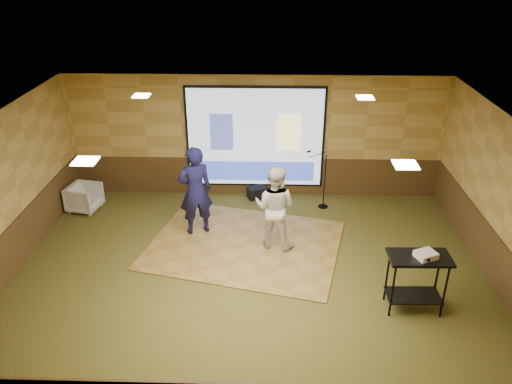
{
  "coord_description": "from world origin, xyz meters",
  "views": [
    {
      "loc": [
        0.34,
        -7.79,
        5.67
      ],
      "look_at": [
        0.09,
        0.95,
        1.3
      ],
      "focal_mm": 35.0,
      "sensor_mm": 36.0,
      "label": 1
    }
  ],
  "objects_px": {
    "projector_screen": "(255,139)",
    "duffel_bag": "(257,193)",
    "mic_stand": "(322,188)",
    "player_left": "(195,191)",
    "dance_floor": "(245,245)",
    "player_right": "(275,207)",
    "av_table": "(417,271)",
    "projector": "(426,255)",
    "banquet_chair": "(84,198)"
  },
  "relations": [
    {
      "from": "projector_screen",
      "to": "av_table",
      "type": "distance_m",
      "value": 5.21
    },
    {
      "from": "duffel_bag",
      "to": "banquet_chair",
      "type": "bearing_deg",
      "value": -169.69
    },
    {
      "from": "projector_screen",
      "to": "player_left",
      "type": "distance_m",
      "value": 2.29
    },
    {
      "from": "projector",
      "to": "mic_stand",
      "type": "xyz_separation_m",
      "value": [
        -1.32,
        3.72,
        -0.63
      ]
    },
    {
      "from": "projector_screen",
      "to": "banquet_chair",
      "type": "distance_m",
      "value": 4.26
    },
    {
      "from": "mic_stand",
      "to": "av_table",
      "type": "bearing_deg",
      "value": -94.99
    },
    {
      "from": "projector",
      "to": "duffel_bag",
      "type": "height_order",
      "value": "projector"
    },
    {
      "from": "mic_stand",
      "to": "duffel_bag",
      "type": "relative_size",
      "value": 3.21
    },
    {
      "from": "player_right",
      "to": "projector",
      "type": "xyz_separation_m",
      "value": [
        2.45,
        -1.97,
        0.21
      ]
    },
    {
      "from": "dance_floor",
      "to": "av_table",
      "type": "height_order",
      "value": "av_table"
    },
    {
      "from": "dance_floor",
      "to": "av_table",
      "type": "xyz_separation_m",
      "value": [
        2.99,
        -1.92,
        0.76
      ]
    },
    {
      "from": "dance_floor",
      "to": "duffel_bag",
      "type": "bearing_deg",
      "value": 84.69
    },
    {
      "from": "player_right",
      "to": "projector",
      "type": "bearing_deg",
      "value": 160.0
    },
    {
      "from": "player_left",
      "to": "duffel_bag",
      "type": "bearing_deg",
      "value": -148.97
    },
    {
      "from": "projector",
      "to": "banquet_chair",
      "type": "bearing_deg",
      "value": 130.45
    },
    {
      "from": "dance_floor",
      "to": "player_right",
      "type": "xyz_separation_m",
      "value": [
        0.61,
        0.01,
        0.9
      ]
    },
    {
      "from": "player_left",
      "to": "banquet_chair",
      "type": "distance_m",
      "value": 3.03
    },
    {
      "from": "banquet_chair",
      "to": "projector",
      "type": "bearing_deg",
      "value": -104.38
    },
    {
      "from": "projector_screen",
      "to": "mic_stand",
      "type": "height_order",
      "value": "projector_screen"
    },
    {
      "from": "banquet_chair",
      "to": "projector_screen",
      "type": "bearing_deg",
      "value": -64.88
    },
    {
      "from": "player_right",
      "to": "av_table",
      "type": "xyz_separation_m",
      "value": [
        2.37,
        -1.93,
        -0.14
      ]
    },
    {
      "from": "av_table",
      "to": "duffel_bag",
      "type": "distance_m",
      "value": 5.0
    },
    {
      "from": "player_right",
      "to": "mic_stand",
      "type": "height_order",
      "value": "player_right"
    },
    {
      "from": "banquet_chair",
      "to": "player_right",
      "type": "bearing_deg",
      "value": -96.01
    },
    {
      "from": "projector_screen",
      "to": "mic_stand",
      "type": "xyz_separation_m",
      "value": [
        1.59,
        -0.63,
        -0.98
      ]
    },
    {
      "from": "dance_floor",
      "to": "player_right",
      "type": "relative_size",
      "value": 2.17
    },
    {
      "from": "projector_screen",
      "to": "player_left",
      "type": "bearing_deg",
      "value": -122.35
    },
    {
      "from": "player_right",
      "to": "av_table",
      "type": "relative_size",
      "value": 1.66
    },
    {
      "from": "projector_screen",
      "to": "duffel_bag",
      "type": "distance_m",
      "value": 1.35
    },
    {
      "from": "dance_floor",
      "to": "projector_screen",
      "type": "bearing_deg",
      "value": 86.43
    },
    {
      "from": "projector",
      "to": "duffel_bag",
      "type": "relative_size",
      "value": 0.71
    },
    {
      "from": "av_table",
      "to": "mic_stand",
      "type": "relative_size",
      "value": 0.73
    },
    {
      "from": "player_left",
      "to": "duffel_bag",
      "type": "xyz_separation_m",
      "value": [
        1.26,
        1.7,
        -0.87
      ]
    },
    {
      "from": "av_table",
      "to": "mic_stand",
      "type": "xyz_separation_m",
      "value": [
        -1.25,
        3.68,
        -0.28
      ]
    },
    {
      "from": "player_left",
      "to": "projector",
      "type": "distance_m",
      "value": 4.79
    },
    {
      "from": "av_table",
      "to": "duffel_bag",
      "type": "relative_size",
      "value": 2.36
    },
    {
      "from": "banquet_chair",
      "to": "player_left",
      "type": "bearing_deg",
      "value": -97.08
    },
    {
      "from": "projector_screen",
      "to": "projector",
      "type": "distance_m",
      "value": 5.25
    },
    {
      "from": "av_table",
      "to": "duffel_bag",
      "type": "bearing_deg",
      "value": 124.1
    },
    {
      "from": "projector_screen",
      "to": "player_left",
      "type": "height_order",
      "value": "projector_screen"
    },
    {
      "from": "av_table",
      "to": "player_right",
      "type": "bearing_deg",
      "value": 140.82
    },
    {
      "from": "player_right",
      "to": "projector",
      "type": "distance_m",
      "value": 3.15
    },
    {
      "from": "av_table",
      "to": "player_left",
      "type": "bearing_deg",
      "value": 149.13
    },
    {
      "from": "player_left",
      "to": "banquet_chair",
      "type": "xyz_separation_m",
      "value": [
        -2.79,
        0.96,
        -0.7
      ]
    },
    {
      "from": "player_left",
      "to": "duffel_bag",
      "type": "relative_size",
      "value": 4.34
    },
    {
      "from": "player_left",
      "to": "mic_stand",
      "type": "xyz_separation_m",
      "value": [
        2.79,
        1.26,
        -0.52
      ]
    },
    {
      "from": "banquet_chair",
      "to": "duffel_bag",
      "type": "bearing_deg",
      "value": -67.78
    },
    {
      "from": "mic_stand",
      "to": "duffel_bag",
      "type": "height_order",
      "value": "mic_stand"
    },
    {
      "from": "dance_floor",
      "to": "player_right",
      "type": "distance_m",
      "value": 1.09
    },
    {
      "from": "player_left",
      "to": "banquet_chair",
      "type": "height_order",
      "value": "player_left"
    }
  ]
}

